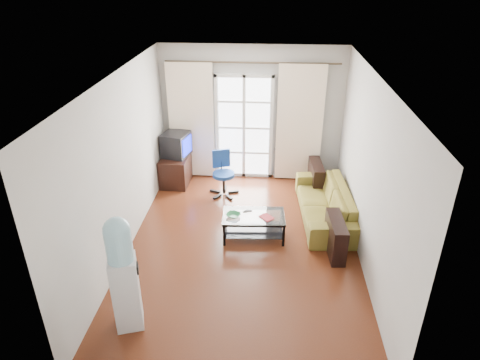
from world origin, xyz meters
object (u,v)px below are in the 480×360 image
Objects in this scene: sofa at (324,203)px; coffee_table at (254,223)px; tv_stand at (176,169)px; crt_tv at (175,144)px; water_cooler at (123,272)px; task_chair at (223,182)px.

coffee_table is at bearing -64.24° from sofa.
crt_tv is at bearing 91.14° from tv_stand.
crt_tv is 3.92m from water_cooler.
water_cooler reaches higher than sofa.
tv_stand is 0.51× the size of water_cooler.
coffee_table is 1.69× the size of crt_tv.
crt_tv is at bearing -116.56° from sofa.
sofa is 2.00m from task_chair.
water_cooler is (-1.45, -2.02, 0.55)m from coffee_table.
sofa is at bearing -40.29° from task_chair.
sofa is 3.16m from crt_tv.
crt_tv is at bearing 136.55° from task_chair.
task_chair is at bearing 59.83° from water_cooler.
coffee_table is (-1.21, -0.68, -0.03)m from sofa.
sofa is 2.00× the size of coffee_table.
crt_tv is at bearing 75.97° from water_cooler.
crt_tv is 0.70× the size of task_chair.
water_cooler is (-0.80, -3.44, 0.56)m from task_chair.
sofa is 3.09m from tv_stand.
sofa is 1.39m from coffee_table.
water_cooler reaches higher than coffee_table.
coffee_table is at bearing -83.97° from task_chair.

